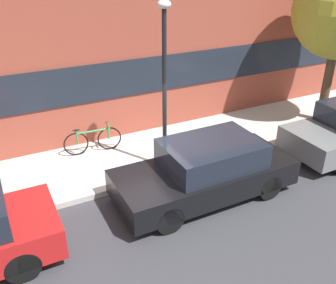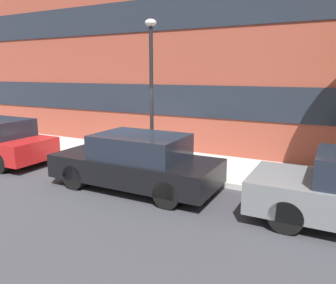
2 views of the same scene
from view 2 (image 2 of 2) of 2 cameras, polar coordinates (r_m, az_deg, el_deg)
name	(u,v)px [view 2 (image 2 of 2)]	position (r m, az deg, el deg)	size (l,w,h in m)	color
ground_plane	(123,171)	(10.13, -7.78, -5.10)	(56.00, 56.00, 0.00)	#333338
sidewalk_strip	(146,159)	(11.20, -3.78, -2.95)	(28.00, 2.73, 0.15)	#B2AFA8
rowhouse_facade	(171,29)	(12.50, 0.45, 19.14)	(28.00, 1.02, 9.01)	brown
parked_car_black	(137,162)	(8.46, -5.49, -3.47)	(4.35, 1.79, 1.44)	black
fire_hydrant	(24,137)	(13.77, -23.85, 0.88)	(0.48, 0.27, 0.79)	gold
bicycle	(140,140)	(12.02, -4.94, 0.38)	(1.66, 0.44, 0.80)	black
lamp_post	(151,78)	(9.60, -2.93, 11.10)	(0.32, 0.32, 4.27)	black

